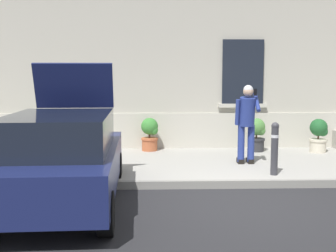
{
  "coord_description": "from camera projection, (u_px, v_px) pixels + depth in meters",
  "views": [
    {
      "loc": [
        -1.35,
        -6.86,
        2.09
      ],
      "look_at": [
        -1.07,
        1.6,
        1.1
      ],
      "focal_mm": 45.81,
      "sensor_mm": 36.0,
      "label": 1
    }
  ],
  "objects": [
    {
      "name": "building_facade",
      "position": [
        202.0,
        17.0,
        11.91
      ],
      "size": [
        24.0,
        1.52,
        7.5
      ],
      "color": "#B2AD9E",
      "rests_on": "ground"
    },
    {
      "name": "hatchback_car_navy",
      "position": [
        62.0,
        157.0,
        6.86
      ],
      "size": [
        1.92,
        4.13,
        2.34
      ],
      "color": "#161E4C",
      "rests_on": "ground"
    },
    {
      "name": "bollard_far_left",
      "position": [
        66.0,
        148.0,
        8.25
      ],
      "size": [
        0.15,
        0.15,
        1.04
      ],
      "color": "#333338",
      "rests_on": "sidewalk"
    },
    {
      "name": "planter_cream",
      "position": [
        319.0,
        135.0,
        10.89
      ],
      "size": [
        0.44,
        0.44,
        0.86
      ],
      "color": "beige",
      "rests_on": "sidewalk"
    },
    {
      "name": "person_on_phone",
      "position": [
        247.0,
        119.0,
        9.38
      ],
      "size": [
        0.51,
        0.49,
        1.75
      ],
      "rotation": [
        0.0,
        0.0,
        -0.14
      ],
      "color": "navy",
      "rests_on": "sidewalk"
    },
    {
      "name": "planter_olive",
      "position": [
        42.0,
        134.0,
        10.96
      ],
      "size": [
        0.44,
        0.44,
        0.86
      ],
      "color": "#606B38",
      "rests_on": "sidewalk"
    },
    {
      "name": "planter_charcoal",
      "position": [
        257.0,
        134.0,
        11.05
      ],
      "size": [
        0.44,
        0.44,
        0.86
      ],
      "color": "#2D2D30",
      "rests_on": "sidewalk"
    },
    {
      "name": "curb_edge",
      "position": [
        226.0,
        184.0,
        8.02
      ],
      "size": [
        24.0,
        0.12,
        0.15
      ],
      "primitive_type": "cube",
      "color": "gray",
      "rests_on": "ground"
    },
    {
      "name": "sidewalk",
      "position": [
        213.0,
        164.0,
        9.87
      ],
      "size": [
        24.0,
        3.6,
        0.15
      ],
      "primitive_type": "cube",
      "color": "#99968E",
      "rests_on": "ground"
    },
    {
      "name": "planter_terracotta",
      "position": [
        150.0,
        133.0,
        11.14
      ],
      "size": [
        0.44,
        0.44,
        0.86
      ],
      "color": "#B25B38",
      "rests_on": "sidewalk"
    },
    {
      "name": "bollard_near_person",
      "position": [
        275.0,
        147.0,
        8.39
      ],
      "size": [
        0.15,
        0.15,
        1.04
      ],
      "color": "#333338",
      "rests_on": "sidewalk"
    },
    {
      "name": "ground_plane",
      "position": [
        236.0,
        203.0,
        7.1
      ],
      "size": [
        80.0,
        80.0,
        0.0
      ],
      "primitive_type": "plane",
      "color": "#232326"
    }
  ]
}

